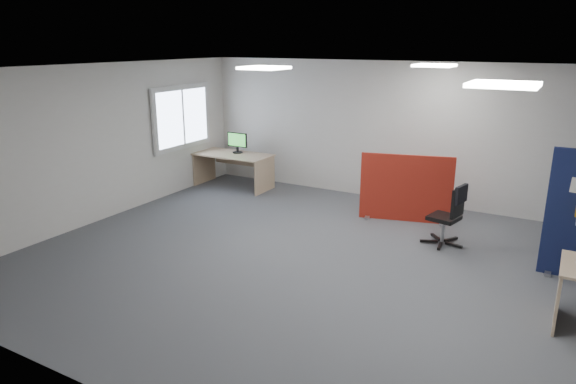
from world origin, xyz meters
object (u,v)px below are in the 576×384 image
at_px(second_desk, 234,162).
at_px(office_chair, 451,212).
at_px(monitor_second, 237,142).
at_px(red_divider, 406,189).

relative_size(second_desk, office_chair, 1.69).
bearing_deg(office_chair, monitor_second, 178.03).
bearing_deg(monitor_second, red_divider, -5.83).
bearing_deg(second_desk, monitor_second, 81.98).
relative_size(red_divider, office_chair, 1.58).
xyz_separation_m(red_divider, second_desk, (-3.89, 0.37, -0.03)).
xyz_separation_m(second_desk, office_chair, (4.83, -1.16, -0.00)).
bearing_deg(office_chair, second_desk, 179.32).
bearing_deg(red_divider, office_chair, -54.60).
bearing_deg(second_desk, office_chair, -13.51).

